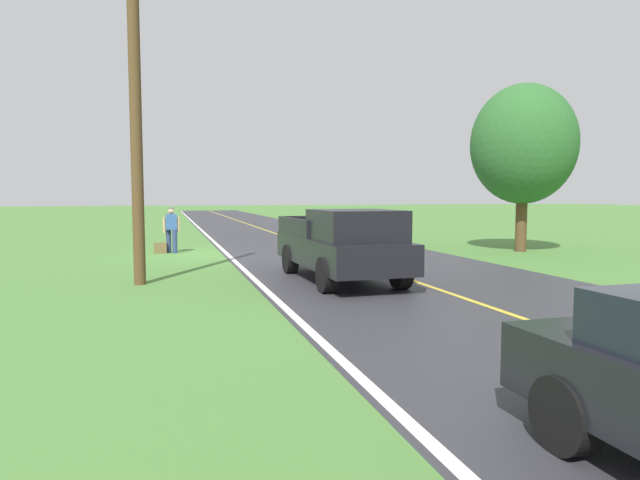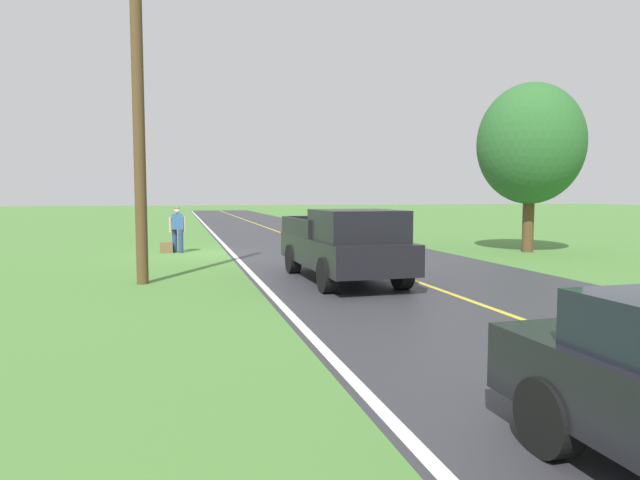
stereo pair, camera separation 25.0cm
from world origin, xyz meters
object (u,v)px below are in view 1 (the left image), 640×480
(hitchhiker_walking, at_px, (171,227))
(suitcase_carried, at_px, (160,248))
(pickup_truck_passing, at_px, (344,243))
(tree_far_side_near, at_px, (523,145))
(sedan_near_oncoming, at_px, (358,227))
(utility_pole_roadside, at_px, (136,109))

(hitchhiker_walking, distance_m, suitcase_carried, 0.89)
(pickup_truck_passing, distance_m, tree_far_side_near, 10.82)
(pickup_truck_passing, height_order, sedan_near_oncoming, pickup_truck_passing)
(suitcase_carried, height_order, tree_far_side_near, tree_far_side_near)
(suitcase_carried, relative_size, tree_far_side_near, 0.07)
(sedan_near_oncoming, xyz_separation_m, utility_pole_roadside, (8.85, 9.08, 3.45))
(pickup_truck_passing, bearing_deg, sedan_near_oncoming, -111.55)
(pickup_truck_passing, distance_m, sedan_near_oncoming, 10.74)
(tree_far_side_near, bearing_deg, utility_pole_roadside, 17.66)
(pickup_truck_passing, xyz_separation_m, tree_far_side_near, (-8.90, -5.30, 3.11))
(suitcase_carried, relative_size, pickup_truck_passing, 0.08)
(hitchhiker_walking, height_order, pickup_truck_passing, pickup_truck_passing)
(suitcase_carried, bearing_deg, pickup_truck_passing, 28.09)
(hitchhiker_walking, xyz_separation_m, sedan_near_oncoming, (-8.00, -1.57, -0.23))
(pickup_truck_passing, relative_size, sedan_near_oncoming, 1.23)
(sedan_near_oncoming, bearing_deg, tree_far_side_near, 136.64)
(pickup_truck_passing, xyz_separation_m, sedan_near_oncoming, (-3.94, -9.99, -0.21))
(suitcase_carried, distance_m, utility_pole_roadside, 8.45)
(suitcase_carried, height_order, sedan_near_oncoming, sedan_near_oncoming)
(hitchhiker_walking, distance_m, sedan_near_oncoming, 8.15)
(hitchhiker_walking, bearing_deg, suitcase_carried, 10.97)
(hitchhiker_walking, relative_size, tree_far_side_near, 0.27)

